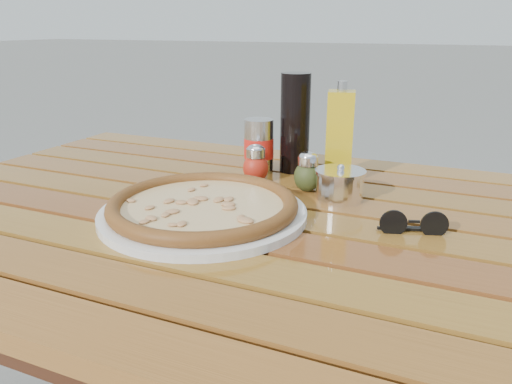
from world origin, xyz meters
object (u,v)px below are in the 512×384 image
at_px(pizza, 203,205).
at_px(plate, 203,213).
at_px(parmesan_tin, 340,185).
at_px(oregano_shaker, 307,172).
at_px(dark_bottle, 295,123).
at_px(table, 252,249).
at_px(pepper_shaker, 256,164).
at_px(soda_can, 259,146).
at_px(olive_oil_cruet, 340,136).
at_px(sunglasses, 413,225).

bearing_deg(pizza, plate, 0.00).
bearing_deg(parmesan_tin, pizza, -136.27).
distance_m(oregano_shaker, dark_bottle, 0.16).
xyz_separation_m(table, oregano_shaker, (0.05, 0.15, 0.11)).
bearing_deg(dark_bottle, pepper_shaker, -112.98).
height_order(dark_bottle, parmesan_tin, dark_bottle).
xyz_separation_m(soda_can, olive_oil_cruet, (0.18, 0.01, 0.04)).
bearing_deg(parmesan_tin, dark_bottle, 133.53).
bearing_deg(table, olive_oil_cruet, 69.98).
height_order(table, oregano_shaker, oregano_shaker).
xyz_separation_m(plate, sunglasses, (0.34, 0.07, 0.01)).
relative_size(pepper_shaker, oregano_shaker, 1.00).
bearing_deg(soda_can, oregano_shaker, -31.76).
height_order(soda_can, sunglasses, soda_can).
distance_m(table, pepper_shaker, 0.21).
bearing_deg(parmesan_tin, soda_can, 151.80).
distance_m(table, pizza, 0.13).
height_order(plate, oregano_shaker, oregano_shaker).
xyz_separation_m(plate, pepper_shaker, (-0.00, 0.23, 0.03)).
bearing_deg(pepper_shaker, parmesan_tin, -12.63).
bearing_deg(sunglasses, dark_bottle, 119.70).
distance_m(pizza, sunglasses, 0.35).
bearing_deg(pepper_shaker, dark_bottle, 67.02).
bearing_deg(sunglasses, plate, 173.55).
height_order(pepper_shaker, dark_bottle, dark_bottle).
bearing_deg(plate, parmesan_tin, 43.73).
xyz_separation_m(dark_bottle, sunglasses, (0.30, -0.27, -0.09)).
relative_size(parmesan_tin, sunglasses, 1.16).
xyz_separation_m(plate, parmesan_tin, (0.19, 0.18, 0.02)).
bearing_deg(olive_oil_cruet, plate, -116.53).
height_order(pizza, sunglasses, sunglasses).
bearing_deg(pizza, table, 43.56).
xyz_separation_m(pepper_shaker, olive_oil_cruet, (0.16, 0.08, 0.06)).
distance_m(oregano_shaker, soda_can, 0.17).
height_order(parmesan_tin, sunglasses, parmesan_tin).
bearing_deg(table, soda_can, 110.45).
relative_size(plate, pizza, 0.79).
distance_m(pizza, soda_can, 0.31).
height_order(table, olive_oil_cruet, olive_oil_cruet).
bearing_deg(oregano_shaker, table, -109.99).
distance_m(plate, sunglasses, 0.35).
bearing_deg(oregano_shaker, pizza, -119.36).
bearing_deg(soda_can, parmesan_tin, -28.20).
bearing_deg(pizza, oregano_shaker, 60.64).
height_order(plate, olive_oil_cruet, olive_oil_cruet).
relative_size(table, parmesan_tin, 11.15).
height_order(table, pizza, pizza).
relative_size(pizza, olive_oil_cruet, 2.18).
relative_size(oregano_shaker, sunglasses, 0.75).
bearing_deg(pepper_shaker, sunglasses, -24.42).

